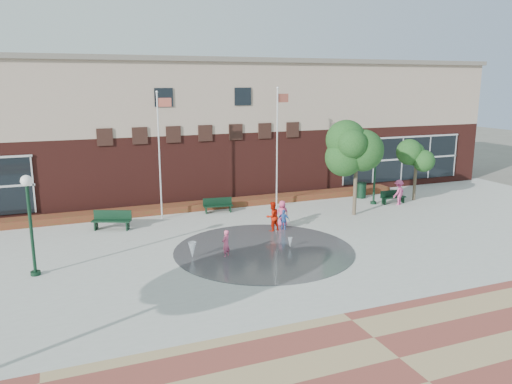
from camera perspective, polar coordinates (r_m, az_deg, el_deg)
name	(u,v)px	position (r m, az deg, el deg)	size (l,w,h in m)	color
ground	(292,273)	(20.88, 4.14, -9.22)	(120.00, 120.00, 0.00)	#666056
plaza_concrete	(256,244)	(24.32, 0.00, -5.98)	(46.00, 18.00, 0.01)	#A8A8A0
paver_band	(399,358)	(15.54, 16.05, -17.81)	(46.00, 6.00, 0.01)	brown
splash_pad	(264,251)	(23.44, 0.91, -6.70)	(8.40, 8.40, 0.01)	#383A3D
library_building	(186,126)	(36.05, -8.06, 7.51)	(44.40, 10.40, 9.20)	#4F1F1A
flower_bed	(211,208)	(31.22, -5.20, -1.85)	(26.00, 1.20, 0.40)	maroon
flagpole_left	(160,149)	(28.32, -10.93, 4.81)	(0.85, 0.14, 7.24)	white
flagpole_right	(278,141)	(30.58, 2.49, 5.80)	(0.89, 0.29, 7.42)	white
lamp_left	(30,214)	(21.71, -24.46, -2.32)	(0.44, 0.44, 4.16)	black
lamp_right	(375,165)	(32.46, 13.48, 3.00)	(0.43, 0.43, 4.09)	black
bench_left	(112,224)	(27.61, -16.14, -3.51)	(2.09, 1.32, 1.02)	black
bench_mid	(218,208)	(30.03, -4.36, -1.85)	(1.81, 0.71, 0.88)	black
bench_right	(393,199)	(33.36, 15.38, -0.83)	(1.70, 0.48, 0.85)	black
trash_can	(362,190)	(34.37, 11.97, 0.19)	(0.65, 0.65, 1.06)	black
tree_mid	(357,150)	(29.32, 11.45, 4.68)	(3.13, 3.13, 5.28)	#45392B
tree_small_right	(416,159)	(34.23, 17.87, 3.62)	(2.23, 2.23, 3.81)	#45392B
water_jet_a	(193,259)	(22.61, -7.27, -7.55)	(0.37, 0.37, 0.73)	white
water_jet_b	(290,248)	(23.79, 3.90, -6.45)	(0.22, 0.22, 0.50)	white
child_splash	(226,244)	(22.46, -3.46, -5.92)	(0.46, 0.30, 1.25)	#EF5884
adult_red	(272,217)	(26.17, 1.88, -2.83)	(0.77, 0.60, 1.59)	red
adult_pink	(282,213)	(27.16, 3.02, -2.46)	(0.69, 0.45, 1.42)	#DA4372
child_blue	(284,220)	(26.42, 3.19, -3.22)	(0.65, 0.27, 1.12)	#376DC1
person_bench	(399,192)	(33.01, 15.99, -0.05)	(1.05, 0.60, 1.62)	#CD4682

